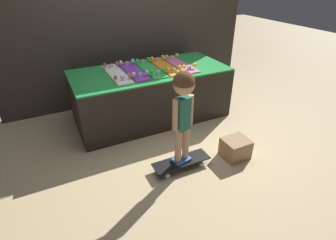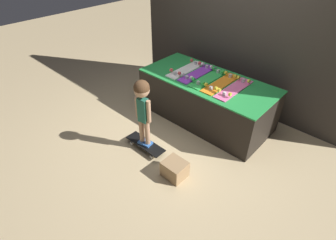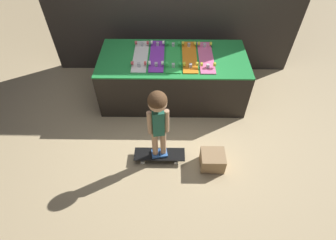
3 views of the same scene
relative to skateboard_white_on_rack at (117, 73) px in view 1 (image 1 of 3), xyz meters
The scene contains 11 objects.
ground_plane 1.11m from the skateboard_white_on_rack, 55.90° to the right, with size 16.00×16.00×0.00m, color tan.
back_wall 1.07m from the skateboard_white_on_rack, 59.02° to the left, with size 4.00×0.10×2.64m.
display_rack 0.60m from the skateboard_white_on_rack, ahead, with size 2.11×0.97×0.72m.
skateboard_white_on_rack is the anchor object (origin of this frame).
skateboard_purple_on_rack 0.23m from the skateboard_white_on_rack, ahead, with size 0.20×0.79×0.09m.
skateboard_green_on_rack 0.46m from the skateboard_white_on_rack, ahead, with size 0.20×0.79×0.09m.
skateboard_orange_on_rack 0.69m from the skateboard_white_on_rack, ahead, with size 0.20×0.79×0.09m.
skateboard_pink_on_rack 0.92m from the skateboard_white_on_rack, ahead, with size 0.20×0.79×0.09m.
skateboard_on_floor 1.43m from the skateboard_white_on_rack, 76.54° to the right, with size 0.64×0.20×0.09m.
child 1.27m from the skateboard_white_on_rack, 76.54° to the right, with size 0.24×0.21×1.02m.
storage_box 1.76m from the skateboard_white_on_rack, 54.43° to the right, with size 0.29×0.26×0.23m.
Camera 1 is at (-1.30, -2.52, 1.91)m, focal length 28.00 mm.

